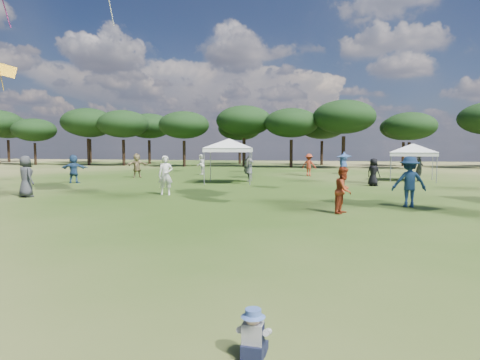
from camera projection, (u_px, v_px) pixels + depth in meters
The scene contains 5 objects.
tree_line at pixel (335, 121), 47.71m from camera, with size 108.78×17.63×7.77m.
tent_left at pixel (229, 141), 25.59m from camera, with size 5.95×5.95×3.14m.
tent_right at pixel (413, 145), 27.25m from camera, with size 5.88×5.88×2.85m.
toddler at pixel (254, 336), 4.25m from camera, with size 0.36×0.41×0.55m.
festival_crowd at pixel (272, 169), 26.13m from camera, with size 29.02×23.83×1.93m.
Camera 1 is at (1.28, -2.02, 2.23)m, focal length 30.00 mm.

